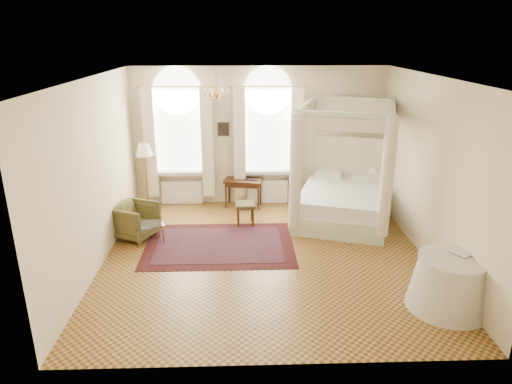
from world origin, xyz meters
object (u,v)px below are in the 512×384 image
nightstand (367,194)px  writing_desk (243,183)px  canopy_bed (343,195)px  coffee_table (149,226)px  stool (245,207)px  armchair (135,220)px  floor_lamp (144,153)px  side_table (449,283)px

nightstand → writing_desk: 3.06m
canopy_bed → coffee_table: (-4.12, -1.02, -0.24)m
nightstand → coffee_table: nightstand is taller
nightstand → stool: nightstand is taller
stool → coffee_table: size_ratio=0.71×
armchair → coffee_table: 0.43m
canopy_bed → armchair: 4.51m
nightstand → stool: (-3.01, -1.12, 0.12)m
writing_desk → armchair: size_ratio=1.22×
writing_desk → floor_lamp: floor_lamp is taller
armchair → floor_lamp: 2.00m
stool → side_table: 4.55m
armchair → coffee_table: bearing=-106.9°
writing_desk → side_table: (3.09, -4.48, -0.16)m
nightstand → floor_lamp: size_ratio=0.35×
canopy_bed → side_table: bearing=-75.9°
coffee_table → side_table: bearing=-26.4°
armchair → coffee_table: armchair is taller
stool → canopy_bed: bearing=3.6°
side_table → floor_lamp: bearing=140.3°
nightstand → stool: bearing=-159.6°
canopy_bed → floor_lamp: bearing=167.7°
canopy_bed → armchair: (-4.45, -0.74, -0.23)m
nightstand → side_table: 4.49m
stool → floor_lamp: bearing=154.4°
canopy_bed → stool: bearing=-176.4°
nightstand → side_table: size_ratio=0.46×
stool → armchair: bearing=-165.0°
canopy_bed → writing_desk: canopy_bed is taller
nightstand → armchair: 5.56m
nightstand → floor_lamp: bearing=180.0°
floor_lamp → coffee_table: bearing=-78.8°
writing_desk → coffee_table: size_ratio=1.43×
nightstand → armchair: bearing=-161.9°
side_table → writing_desk: bearing=124.6°
writing_desk → nightstand: bearing=0.0°
canopy_bed → writing_desk: 2.42m
canopy_bed → armchair: canopy_bed is taller
floor_lamp → side_table: 7.08m
nightstand → coffee_table: (-4.96, -2.00, 0.07)m
stool → coffee_table: bearing=-155.6°
canopy_bed → nightstand: (0.83, 0.98, -0.31)m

